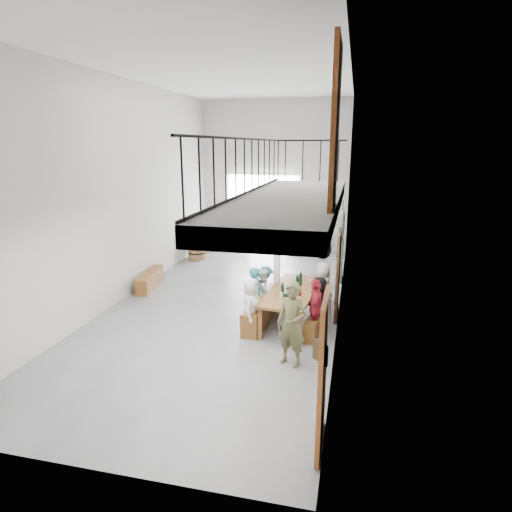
% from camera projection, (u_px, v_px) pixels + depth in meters
% --- Properties ---
extents(floor, '(12.00, 12.00, 0.00)m').
position_uv_depth(floor, '(230.00, 301.00, 10.94)').
color(floor, slate).
rests_on(floor, ground).
extents(room_walls, '(12.00, 12.00, 12.00)m').
position_uv_depth(room_walls, '(227.00, 159.00, 10.04)').
color(room_walls, silver).
rests_on(room_walls, ground).
extents(gateway_portal, '(2.80, 0.08, 2.80)m').
position_uv_depth(gateway_portal, '(263.00, 212.00, 16.27)').
color(gateway_portal, white).
rests_on(gateway_portal, ground).
extents(right_wall_decor, '(0.07, 8.28, 5.07)m').
position_uv_depth(right_wall_decor, '(336.00, 261.00, 8.15)').
color(right_wall_decor, '#AA6229').
rests_on(right_wall_decor, ground).
extents(balcony, '(1.52, 5.62, 4.00)m').
position_uv_depth(balcony, '(290.00, 205.00, 6.81)').
color(balcony, white).
rests_on(balcony, ground).
extents(tasting_table, '(1.22, 2.48, 0.79)m').
position_uv_depth(tasting_table, '(292.00, 294.00, 9.43)').
color(tasting_table, brown).
rests_on(tasting_table, ground).
extents(bench_inner, '(0.54, 2.27, 0.52)m').
position_uv_depth(bench_inner, '(264.00, 308.00, 9.78)').
color(bench_inner, brown).
rests_on(bench_inner, ground).
extents(bench_wall, '(0.46, 1.80, 0.41)m').
position_uv_depth(bench_wall, '(318.00, 319.00, 9.34)').
color(bench_wall, brown).
rests_on(bench_wall, ground).
extents(tableware, '(0.52, 1.62, 0.35)m').
position_uv_depth(tableware, '(294.00, 287.00, 9.18)').
color(tableware, black).
rests_on(tableware, tasting_table).
extents(side_bench, '(0.60, 1.61, 0.44)m').
position_uv_depth(side_bench, '(150.00, 280.00, 11.98)').
color(side_bench, brown).
rests_on(side_bench, ground).
extents(oak_barrel, '(0.65, 0.65, 0.96)m').
position_uv_depth(oak_barrel, '(197.00, 245.00, 14.91)').
color(oak_barrel, olive).
rests_on(oak_barrel, ground).
extents(serving_counter, '(1.73, 0.54, 0.90)m').
position_uv_depth(serving_counter, '(227.00, 236.00, 16.53)').
color(serving_counter, '#3A1E12').
rests_on(serving_counter, ground).
extents(counter_bottles, '(1.47, 0.13, 0.28)m').
position_uv_depth(counter_bottles, '(227.00, 221.00, 16.38)').
color(counter_bottles, black).
rests_on(counter_bottles, serving_counter).
extents(guest_left_a, '(0.41, 0.62, 1.25)m').
position_uv_depth(guest_left_a, '(251.00, 307.00, 8.88)').
color(guest_left_a, white).
rests_on(guest_left_a, ground).
extents(guest_left_b, '(0.33, 0.48, 1.30)m').
position_uv_depth(guest_left_b, '(256.00, 296.00, 9.46)').
color(guest_left_b, '#267081').
rests_on(guest_left_b, ground).
extents(guest_left_c, '(0.52, 0.61, 1.13)m').
position_uv_depth(guest_left_c, '(264.00, 292.00, 9.94)').
color(guest_left_c, white).
rests_on(guest_left_c, ground).
extents(guest_left_d, '(0.56, 0.76, 1.05)m').
position_uv_depth(guest_left_d, '(265.00, 287.00, 10.44)').
color(guest_left_d, '#267081').
rests_on(guest_left_d, ground).
extents(guest_right_a, '(0.32, 0.74, 1.26)m').
position_uv_depth(guest_right_a, '(315.00, 308.00, 8.79)').
color(guest_right_a, maroon).
rests_on(guest_right_a, ground).
extents(guest_right_b, '(0.69, 1.08, 1.11)m').
position_uv_depth(guest_right_b, '(319.00, 301.00, 9.42)').
color(guest_right_b, black).
rests_on(guest_right_b, ground).
extents(guest_right_c, '(0.62, 0.73, 1.27)m').
position_uv_depth(guest_right_c, '(323.00, 289.00, 9.98)').
color(guest_right_c, white).
rests_on(guest_right_c, ground).
extents(host_standing, '(0.67, 0.55, 1.57)m').
position_uv_depth(host_standing, '(292.00, 324.00, 7.64)').
color(host_standing, '#4D4C2B').
rests_on(host_standing, ground).
extents(potted_plant, '(0.51, 0.47, 0.45)m').
position_uv_depth(potted_plant, '(328.00, 292.00, 10.99)').
color(potted_plant, '#1E4E20').
rests_on(potted_plant, ground).
extents(bicycle_near, '(1.94, 1.06, 0.97)m').
position_uv_depth(bicycle_near, '(308.00, 240.00, 15.80)').
color(bicycle_near, black).
rests_on(bicycle_near, ground).
extents(bicycle_far, '(1.88, 1.03, 1.09)m').
position_uv_depth(bicycle_far, '(308.00, 242.00, 15.14)').
color(bicycle_far, black).
rests_on(bicycle_far, ground).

